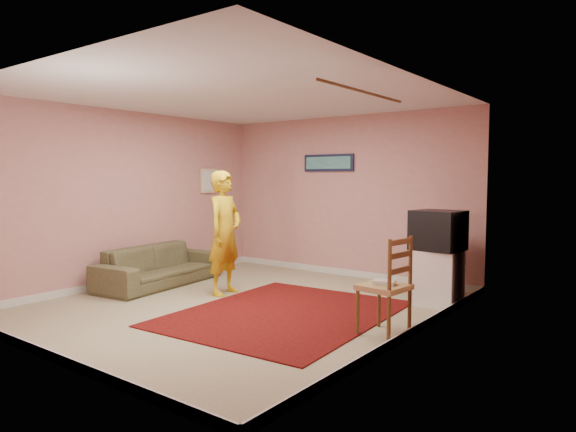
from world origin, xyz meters
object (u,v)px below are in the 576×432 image
Objects in this scene: chair_b at (384,275)px; sofa at (160,266)px; tv_cabinet at (437,277)px; chair_a at (436,256)px; crt_tv at (438,230)px; person at (225,233)px.

sofa is at bearing -86.43° from chair_b.
chair_b is at bearing -89.20° from tv_cabinet.
tv_cabinet is 0.55m from chair_a.
chair_b is at bearing -83.19° from crt_tv.
sofa is at bearing 89.83° from person.
person reaches higher than chair_b.
crt_tv is 0.37× the size of person.
tv_cabinet is 3.99m from sofa.
person is (-2.37, -1.64, 0.30)m from chair_a.
tv_cabinet is 0.35× the size of sofa.
tv_cabinet is 1.26× the size of chair_b.
chair_a is 2.90m from person.
sofa is at bearing -169.62° from chair_a.
crt_tv reaches higher than chair_a.
person is at bearing -155.46° from tv_cabinet.
tv_cabinet is 1.10× the size of crt_tv.
chair_a is (-0.19, 0.47, -0.40)m from crt_tv.
tv_cabinet is 0.41× the size of person.
sofa is (-3.75, -1.35, -0.06)m from tv_cabinet.
person is at bearing -149.60° from crt_tv.
sofa is (-3.77, 0.17, -0.33)m from chair_b.
chair_a reaches higher than sofa.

